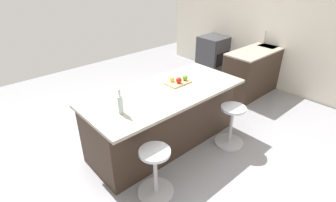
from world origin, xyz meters
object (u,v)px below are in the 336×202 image
(stool_by_window, at_px, (231,127))
(apple_yellow, at_px, (172,79))
(kitchen_island, at_px, (164,117))
(apple_green, at_px, (185,78))
(water_bottle, at_px, (120,104))
(stool_middle, at_px, (155,174))
(oven_range, at_px, (213,55))
(apple_red, at_px, (179,80))
(cutting_board, at_px, (178,82))

(stool_by_window, height_order, apple_yellow, apple_yellow)
(kitchen_island, height_order, apple_green, apple_green)
(apple_green, xyz_separation_m, water_bottle, (1.21, 0.15, 0.06))
(stool_middle, bearing_deg, stool_by_window, 180.00)
(oven_range, height_order, stool_by_window, oven_range)
(apple_red, bearing_deg, stool_middle, 33.84)
(stool_by_window, relative_size, apple_yellow, 9.03)
(apple_yellow, bearing_deg, oven_range, -153.06)
(cutting_board, bearing_deg, apple_yellow, -49.77)
(cutting_board, relative_size, apple_red, 4.13)
(apple_red, xyz_separation_m, water_bottle, (1.08, 0.13, 0.06))
(oven_range, xyz_separation_m, apple_red, (2.54, 1.41, 0.52))
(stool_middle, height_order, apple_red, apple_red)
(apple_yellow, height_order, apple_red, apple_red)
(kitchen_island, xyz_separation_m, cutting_board, (-0.31, -0.03, 0.45))
(cutting_board, distance_m, apple_red, 0.07)
(kitchen_island, xyz_separation_m, apple_green, (-0.44, -0.01, 0.50))
(stool_middle, height_order, apple_yellow, apple_yellow)
(stool_middle, bearing_deg, apple_red, -146.16)
(cutting_board, relative_size, apple_green, 4.40)
(oven_range, bearing_deg, apple_red, 29.11)
(oven_range, distance_m, water_bottle, 3.97)
(apple_green, height_order, water_bottle, water_bottle)
(kitchen_island, bearing_deg, apple_yellow, -158.55)
(kitchen_island, relative_size, stool_middle, 3.60)
(stool_by_window, bearing_deg, apple_yellow, -59.13)
(apple_yellow, xyz_separation_m, apple_red, (-0.04, 0.10, 0.01))
(apple_red, distance_m, apple_green, 0.14)
(cutting_board, xyz_separation_m, apple_green, (-0.12, 0.02, 0.05))
(apple_yellow, bearing_deg, stool_middle, 38.73)
(oven_range, relative_size, cutting_board, 2.46)
(oven_range, height_order, apple_green, apple_green)
(cutting_board, bearing_deg, stool_by_window, 119.89)
(cutting_board, bearing_deg, oven_range, -151.36)
(apple_green, distance_m, water_bottle, 1.22)
(kitchen_island, bearing_deg, stool_by_window, 136.59)
(stool_middle, xyz_separation_m, cutting_board, (-1.04, -0.73, 0.61))
(kitchen_island, bearing_deg, water_bottle, 9.90)
(cutting_board, bearing_deg, stool_middle, 34.79)
(oven_range, bearing_deg, apple_yellow, 26.94)
(kitchen_island, height_order, stool_middle, kitchen_island)
(oven_range, xyz_separation_m, kitchen_island, (2.83, 1.41, 0.01))
(kitchen_island, distance_m, cutting_board, 0.55)
(apple_yellow, bearing_deg, apple_red, 111.13)
(apple_yellow, distance_m, apple_red, 0.11)
(stool_middle, relative_size, apple_red, 7.35)
(stool_by_window, distance_m, apple_yellow, 1.13)
(apple_yellow, height_order, water_bottle, water_bottle)
(cutting_board, distance_m, water_bottle, 1.11)
(kitchen_island, distance_m, apple_yellow, 0.57)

